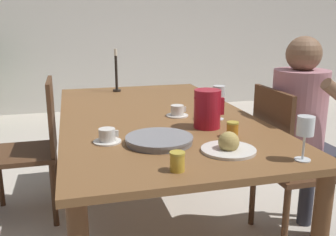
% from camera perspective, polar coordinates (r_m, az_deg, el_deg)
% --- Properties ---
extents(ground_plane, '(20.00, 20.00, 0.00)m').
position_cam_1_polar(ground_plane, '(2.42, -1.81, -16.60)').
color(ground_plane, beige).
extents(wall_back, '(10.00, 0.06, 2.60)m').
position_cam_1_polar(wall_back, '(5.42, -10.29, 14.87)').
color(wall_back, silver).
rests_on(wall_back, ground_plane).
extents(dining_table, '(1.05, 1.91, 0.74)m').
position_cam_1_polar(dining_table, '(2.16, -1.95, -1.59)').
color(dining_table, brown).
rests_on(dining_table, ground_plane).
extents(chair_person_side, '(0.42, 0.42, 0.90)m').
position_cam_1_polar(chair_person_side, '(2.24, 17.89, -6.35)').
color(chair_person_side, '#51331E').
rests_on(chair_person_side, ground_plane).
extents(chair_opposite, '(0.42, 0.42, 0.90)m').
position_cam_1_polar(chair_opposite, '(2.55, -19.80, -3.96)').
color(chair_opposite, '#51331E').
rests_on(chair_opposite, ground_plane).
extents(person_seated, '(0.39, 0.41, 1.18)m').
position_cam_1_polar(person_seated, '(2.24, 19.91, -0.70)').
color(person_seated, '#33333D').
rests_on(person_seated, ground_plane).
extents(red_pitcher, '(0.16, 0.13, 0.19)m').
position_cam_1_polar(red_pitcher, '(1.86, 6.00, 1.43)').
color(red_pitcher, '#A31423').
rests_on(red_pitcher, dining_table).
extents(wine_glass_water, '(0.06, 0.06, 0.18)m').
position_cam_1_polar(wine_glass_water, '(2.01, 7.76, 3.53)').
color(wine_glass_water, white).
rests_on(wine_glass_water, dining_table).
extents(wine_glass_juice, '(0.06, 0.06, 0.17)m').
position_cam_1_polar(wine_glass_juice, '(1.49, 20.20, -1.53)').
color(wine_glass_juice, white).
rests_on(wine_glass_juice, dining_table).
extents(teacup_near_person, '(0.12, 0.12, 0.06)m').
position_cam_1_polar(teacup_near_person, '(1.66, -9.25, -2.81)').
color(teacup_near_person, silver).
rests_on(teacup_near_person, dining_table).
extents(teacup_across, '(0.12, 0.12, 0.06)m').
position_cam_1_polar(teacup_across, '(2.09, 1.42, 0.99)').
color(teacup_across, silver).
rests_on(teacup_across, dining_table).
extents(serving_tray, '(0.30, 0.30, 0.03)m').
position_cam_1_polar(serving_tray, '(1.63, -1.34, -3.34)').
color(serving_tray, gray).
rests_on(serving_tray, dining_table).
extents(bread_plate, '(0.23, 0.23, 0.09)m').
position_cam_1_polar(bread_plate, '(1.55, 9.22, -4.21)').
color(bread_plate, silver).
rests_on(bread_plate, dining_table).
extents(jam_jar_amber, '(0.06, 0.06, 0.07)m').
position_cam_1_polar(jam_jar_amber, '(1.33, 1.43, -6.51)').
color(jam_jar_amber, gold).
rests_on(jam_jar_amber, dining_table).
extents(jam_jar_red, '(0.06, 0.06, 0.07)m').
position_cam_1_polar(jam_jar_red, '(1.74, 9.80, -1.62)').
color(jam_jar_red, '#C67A1E').
rests_on(jam_jar_red, dining_table).
extents(candlestick_tall, '(0.06, 0.06, 0.32)m').
position_cam_1_polar(candlestick_tall, '(2.84, -7.88, 6.48)').
color(candlestick_tall, black).
rests_on(candlestick_tall, dining_table).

